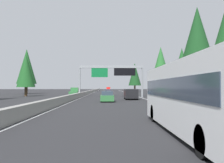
% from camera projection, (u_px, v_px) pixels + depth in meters
% --- Properties ---
extents(ground_plane, '(320.00, 320.00, 0.00)m').
position_uv_depth(ground_plane, '(86.00, 95.00, 62.10)').
color(ground_plane, '#262628').
extents(median_barrier, '(180.00, 0.56, 0.90)m').
position_uv_depth(median_barrier, '(90.00, 92.00, 82.09)').
color(median_barrier, gray).
rests_on(median_barrier, ground).
extents(shoulder_stripe_right, '(160.00, 0.16, 0.01)m').
position_uv_depth(shoulder_stripe_right, '(130.00, 94.00, 72.28)').
color(shoulder_stripe_right, silver).
rests_on(shoulder_stripe_right, ground).
extents(shoulder_stripe_median, '(160.00, 0.16, 0.01)m').
position_uv_depth(shoulder_stripe_median, '(90.00, 94.00, 72.10)').
color(shoulder_stripe_median, silver).
rests_on(shoulder_stripe_median, ground).
extents(sign_gantry_overhead, '(0.50, 12.68, 6.23)m').
position_uv_depth(sign_gantry_overhead, '(112.00, 72.00, 51.42)').
color(sign_gantry_overhead, gray).
rests_on(sign_gantry_overhead, ground).
extents(bus_far_right, '(11.50, 2.55, 3.10)m').
position_uv_depth(bus_far_right, '(195.00, 95.00, 11.60)').
color(bus_far_right, white).
rests_on(bus_far_right, ground).
extents(sedan_mid_center, '(4.40, 1.80, 1.47)m').
position_uv_depth(sedan_mid_center, '(107.00, 97.00, 36.12)').
color(sedan_mid_center, '#2D6B38').
rests_on(sedan_mid_center, ground).
extents(minivan_distant_b, '(5.00, 1.95, 1.69)m').
position_uv_depth(minivan_distant_b, '(131.00, 94.00, 42.47)').
color(minivan_distant_b, black).
rests_on(minivan_distant_b, ground).
extents(pickup_far_left, '(5.60, 2.00, 1.86)m').
position_uv_depth(pickup_far_left, '(108.00, 89.00, 130.04)').
color(pickup_far_left, red).
rests_on(pickup_far_left, ground).
extents(sedan_mid_left, '(4.40, 1.80, 1.47)m').
position_uv_depth(sedan_mid_left, '(108.00, 92.00, 63.52)').
color(sedan_mid_left, maroon).
rests_on(sedan_mid_left, ground).
extents(oncoming_near, '(5.60, 2.00, 1.86)m').
position_uv_depth(oncoming_near, '(75.00, 91.00, 63.79)').
color(oncoming_near, '#2D6B38').
rests_on(oncoming_near, ground).
extents(conifer_right_near, '(5.72, 5.72, 12.99)m').
position_uv_depth(conifer_right_near, '(197.00, 44.00, 35.58)').
color(conifer_right_near, '#4C3823').
rests_on(conifer_right_near, ground).
extents(conifer_right_mid, '(4.11, 4.11, 9.35)m').
position_uv_depth(conifer_right_mid, '(182.00, 67.00, 49.16)').
color(conifer_right_mid, '#4C3823').
rests_on(conifer_right_mid, ground).
extents(conifer_right_far, '(6.36, 6.36, 14.46)m').
position_uv_depth(conifer_right_far, '(161.00, 65.00, 81.44)').
color(conifer_right_far, '#4C3823').
rests_on(conifer_right_far, ground).
extents(conifer_right_distant, '(5.10, 5.10, 11.58)m').
position_uv_depth(conifer_right_distant, '(135.00, 74.00, 105.48)').
color(conifer_right_distant, '#4C3823').
rests_on(conifer_right_distant, ground).
extents(conifer_left_mid, '(3.96, 3.96, 9.01)m').
position_uv_depth(conifer_left_mid, '(26.00, 71.00, 56.51)').
color(conifer_left_mid, '#4C3823').
rests_on(conifer_left_mid, ground).
extents(conifer_left_far, '(5.82, 5.82, 13.22)m').
position_uv_depth(conifer_left_far, '(27.00, 66.00, 77.38)').
color(conifer_left_far, '#4C3823').
rests_on(conifer_left_far, ground).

